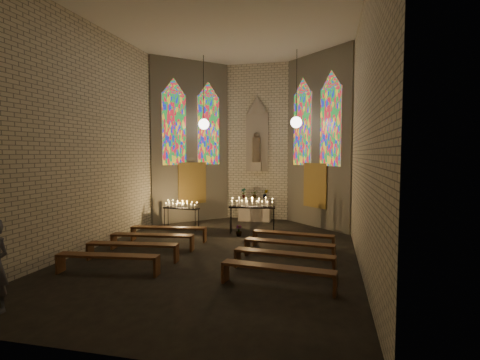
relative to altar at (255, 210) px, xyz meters
name	(u,v)px	position (x,y,z in m)	size (l,w,h in m)	color
floor	(220,252)	(0.00, -5.45, -0.50)	(12.00, 12.00, 0.00)	black
room	(245,134)	(0.00, -2.08, 3.22)	(8.22, 12.43, 7.00)	beige
altar	(255,210)	(0.00, 0.00, 0.00)	(1.40, 0.60, 1.00)	#AFA18F
flower_vase_left	(244,193)	(-0.53, 0.06, 0.72)	(0.24, 0.16, 0.45)	#4C723F
flower_vase_center	(255,194)	(-0.02, 0.07, 0.68)	(0.32, 0.28, 0.36)	#4C723F
flower_vase_right	(265,194)	(0.46, 0.03, 0.70)	(0.22, 0.18, 0.41)	#4C723F
aisle_flower_pot	(239,231)	(0.04, -3.20, -0.30)	(0.23, 0.23, 0.40)	#4C723F
votive_stand_left	(181,206)	(-2.44, -2.57, 0.42)	(1.50, 0.54, 1.08)	black
votive_stand_right	(252,205)	(0.41, -2.62, 0.58)	(1.76, 0.62, 1.26)	black
pew_left_0	(169,229)	(-2.11, -4.51, -0.10)	(2.59, 0.67, 0.49)	#4F2D16
pew_right_0	(293,236)	(2.11, -4.51, -0.10)	(2.59, 0.67, 0.49)	#4F2D16
pew_left_1	(152,237)	(-2.11, -5.71, -0.10)	(2.59, 0.67, 0.49)	#4F2D16
pew_right_1	(289,245)	(2.11, -5.71, -0.10)	(2.59, 0.67, 0.49)	#4F2D16
pew_left_2	(133,246)	(-2.11, -6.91, -0.10)	(2.59, 0.67, 0.49)	#4F2D16
pew_right_2	(284,256)	(2.11, -6.91, -0.10)	(2.59, 0.67, 0.49)	#4F2D16
pew_left_3	(108,258)	(-2.11, -8.11, -0.10)	(2.59, 0.67, 0.49)	#4F2D16
pew_right_3	(277,270)	(2.11, -8.11, -0.10)	(2.59, 0.67, 0.49)	#4F2D16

